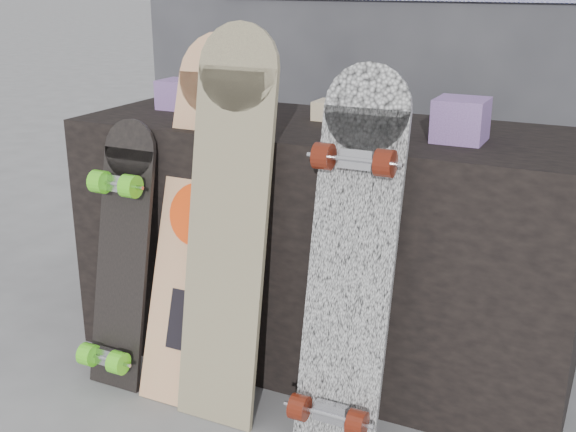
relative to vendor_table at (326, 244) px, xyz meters
The scene contains 10 objects.
ground 0.64m from the vendor_table, 90.00° to the right, with size 60.00×60.00×0.00m, color slate.
vendor_table is the anchor object (origin of this frame).
booth 1.10m from the vendor_table, 90.00° to the left, with size 2.40×0.22×2.20m.
merch_box_purple 0.71m from the vendor_table, behind, with size 0.18×0.12×0.10m, color #603E7F.
merch_box_small 0.63m from the vendor_table, ahead, with size 0.14×0.14×0.12m, color #603E7F.
merch_box_flat 0.44m from the vendor_table, 66.16° to the left, with size 0.22×0.10×0.06m, color #D1B78C.
longboard_geisha 0.46m from the vendor_table, 131.50° to the right, with size 0.25×0.36×1.09m.
longboard_celtic 0.47m from the vendor_table, 108.06° to the right, with size 0.25×0.23×1.13m.
longboard_cascadia 0.49m from the vendor_table, 59.48° to the right, with size 0.23×0.29×1.04m.
skateboard_dark 0.67m from the vendor_table, 141.08° to the right, with size 0.18×0.26×0.83m.
Camera 1 is at (0.86, -1.56, 1.25)m, focal length 45.00 mm.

